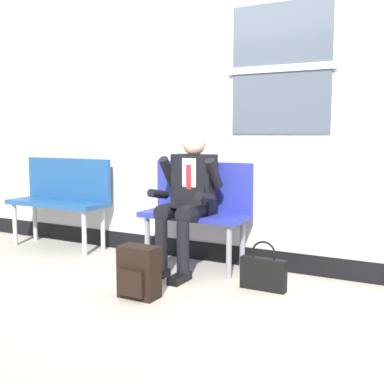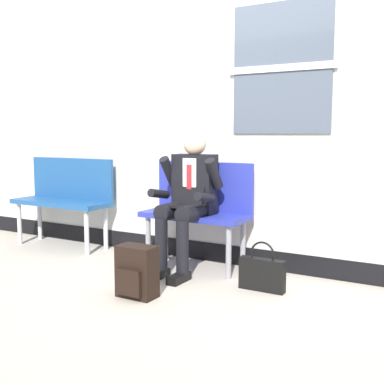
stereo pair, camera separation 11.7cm
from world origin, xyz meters
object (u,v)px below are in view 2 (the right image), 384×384
object	(u,v)px
person_seated	(188,197)
handbag	(262,273)
bench_with_person	(199,206)
bench_empty	(66,194)
backpack	(136,272)

from	to	relation	value
person_seated	handbag	bearing A→B (deg)	-12.51
bench_with_person	bench_empty	distance (m)	1.73
bench_with_person	handbag	distance (m)	1.00
bench_with_person	backpack	size ratio (longest dim) A/B	2.51
person_seated	backpack	bearing A→B (deg)	-87.91
bench_with_person	handbag	bearing A→B (deg)	-25.41
bench_empty	person_seated	distance (m)	1.74
person_seated	backpack	world-z (taller)	person_seated
handbag	person_seated	bearing A→B (deg)	167.49
bench_with_person	person_seated	bearing A→B (deg)	-90.00
backpack	handbag	bearing A→B (deg)	39.56
bench_empty	backpack	xyz separation A→B (m)	(1.76, -1.03, -0.39)
person_seated	backpack	xyz separation A→B (m)	(0.03, -0.82, -0.49)
bench_with_person	person_seated	world-z (taller)	person_seated
bench_empty	backpack	world-z (taller)	bench_empty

